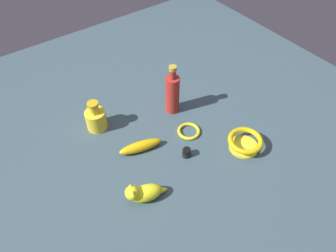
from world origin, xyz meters
TOP-DOWN VIEW (x-y plane):
  - ground at (0.00, 0.00)m, footprint 2.00×2.00m
  - bottle_short at (0.22, 0.21)m, footprint 0.09×0.09m
  - cat_figurine at (-0.19, 0.24)m, footprint 0.09×0.15m
  - bottle_tall at (0.12, -0.11)m, footprint 0.06×0.06m
  - banana at (0.01, 0.13)m, footprint 0.08×0.18m
  - bangle at (-0.03, -0.08)m, footprint 0.10×0.10m
  - bowl at (-0.23, -0.21)m, footprint 0.14×0.14m
  - nail_polish_jar at (-0.12, 0.00)m, footprint 0.03×0.03m

SIDE VIEW (x-z plane):
  - ground at x=0.00m, z-range 0.00..0.00m
  - bangle at x=-0.03m, z-range 0.00..0.01m
  - nail_polish_jar at x=-0.12m, z-range 0.00..0.04m
  - banana at x=0.01m, z-range 0.00..0.04m
  - bowl at x=-0.23m, z-range 0.01..0.06m
  - cat_figurine at x=-0.19m, z-range -0.01..0.08m
  - bottle_short at x=0.22m, z-range -0.02..0.12m
  - bottle_tall at x=0.12m, z-range -0.02..0.22m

